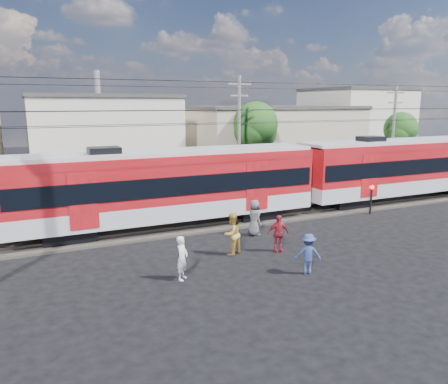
{
  "coord_description": "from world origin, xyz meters",
  "views": [
    {
      "loc": [
        -8.33,
        -13.64,
        6.57
      ],
      "look_at": [
        0.21,
        5.0,
        2.38
      ],
      "focal_mm": 35.0,
      "sensor_mm": 36.0,
      "label": 1
    }
  ],
  "objects": [
    {
      "name": "ground",
      "position": [
        0.0,
        0.0,
        0.0
      ],
      "size": [
        120.0,
        120.0,
        0.0
      ],
      "primitive_type": "plane",
      "color": "black",
      "rests_on": "ground"
    },
    {
      "name": "track_bed",
      "position": [
        0.0,
        8.0,
        0.06
      ],
      "size": [
        70.0,
        3.4,
        0.12
      ],
      "primitive_type": "cube",
      "color": "#2D2823",
      "rests_on": "ground"
    },
    {
      "name": "rail_near",
      "position": [
        0.0,
        7.25,
        0.18
      ],
      "size": [
        70.0,
        0.12,
        0.12
      ],
      "primitive_type": "cube",
      "color": "#59544C",
      "rests_on": "track_bed"
    },
    {
      "name": "rail_far",
      "position": [
        0.0,
        8.75,
        0.18
      ],
      "size": [
        70.0,
        0.12,
        0.12
      ],
      "primitive_type": "cube",
      "color": "#59544C",
      "rests_on": "track_bed"
    },
    {
      "name": "commuter_train",
      "position": [
        -1.41,
        8.0,
        2.4
      ],
      "size": [
        50.3,
        3.08,
        4.17
      ],
      "color": "black",
      "rests_on": "ground"
    },
    {
      "name": "catenary",
      "position": [
        -8.65,
        8.0,
        5.14
      ],
      "size": [
        70.0,
        9.3,
        7.52
      ],
      "color": "black",
      "rests_on": "ground"
    },
    {
      "name": "building_midwest",
      "position": [
        -2.0,
        27.0,
        3.66
      ],
      "size": [
        12.24,
        12.24,
        7.3
      ],
      "color": "beige",
      "rests_on": "ground"
    },
    {
      "name": "building_mideast",
      "position": [
        14.0,
        24.0,
        3.16
      ],
      "size": [
        16.32,
        10.2,
        6.3
      ],
      "color": "tan",
      "rests_on": "ground"
    },
    {
      "name": "building_east",
      "position": [
        28.0,
        28.0,
        4.16
      ],
      "size": [
        10.2,
        10.2,
        8.3
      ],
      "color": "beige",
      "rests_on": "ground"
    },
    {
      "name": "utility_pole_mid",
      "position": [
        6.0,
        15.0,
        4.53
      ],
      "size": [
        1.8,
        0.24,
        8.5
      ],
      "color": "slate",
      "rests_on": "ground"
    },
    {
      "name": "utility_pole_east",
      "position": [
        20.0,
        14.0,
        4.28
      ],
      "size": [
        1.8,
        0.24,
        8.0
      ],
      "color": "slate",
      "rests_on": "ground"
    },
    {
      "name": "tree_near",
      "position": [
        9.19,
        18.09,
        4.66
      ],
      "size": [
        3.82,
        3.64,
        6.72
      ],
      "color": "#382619",
      "rests_on": "ground"
    },
    {
      "name": "tree_far",
      "position": [
        24.19,
        17.09,
        3.99
      ],
      "size": [
        3.36,
        3.12,
        5.76
      ],
      "color": "#382619",
      "rests_on": "ground"
    },
    {
      "name": "pedestrian_a",
      "position": [
        -3.27,
        1.19,
        0.85
      ],
      "size": [
        0.71,
        0.74,
        1.7
      ],
      "primitive_type": "imported",
      "rotation": [
        0.0,
        0.0,
        0.88
      ],
      "color": "silver",
      "rests_on": "ground"
    },
    {
      "name": "pedestrian_b",
      "position": [
        -0.35,
        2.92,
        0.94
      ],
      "size": [
        1.11,
        0.99,
        1.88
      ],
      "primitive_type": "imported",
      "rotation": [
        0.0,
        0.0,
        3.51
      ],
      "color": "gold",
      "rests_on": "ground"
    },
    {
      "name": "pedestrian_c",
      "position": [
        1.37,
        -0.32,
        0.81
      ],
      "size": [
        1.2,
        0.99,
        1.62
      ],
      "primitive_type": "imported",
      "rotation": [
        0.0,
        0.0,
        2.71
      ],
      "color": "navy",
      "rests_on": "ground"
    },
    {
      "name": "pedestrian_d",
      "position": [
        1.67,
        2.38,
        0.85
      ],
      "size": [
        1.06,
        0.6,
        1.7
      ],
      "primitive_type": "imported",
      "rotation": [
        0.0,
        0.0,
        -0.19
      ],
      "color": "maroon",
      "rests_on": "ground"
    },
    {
      "name": "pedestrian_e",
      "position": [
        1.91,
        5.03,
        0.91
      ],
      "size": [
        0.67,
        0.95,
        1.83
      ],
      "primitive_type": "imported",
      "rotation": [
        0.0,
        0.0,
        1.67
      ],
      "color": "#515157",
      "rests_on": "ground"
    },
    {
      "name": "car_silver",
      "position": [
        23.37,
        13.98,
        0.66
      ],
      "size": [
        4.01,
        1.91,
        1.33
      ],
      "primitive_type": "imported",
      "rotation": [
        0.0,
        0.0,
        1.48
      ],
      "color": "#A6A7AC",
      "rests_on": "ground"
    },
    {
      "name": "crossing_signal",
      "position": [
        10.31,
        5.87,
        1.27
      ],
      "size": [
        0.27,
        0.27,
        1.82
      ],
      "color": "black",
      "rests_on": "ground"
    }
  ]
}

